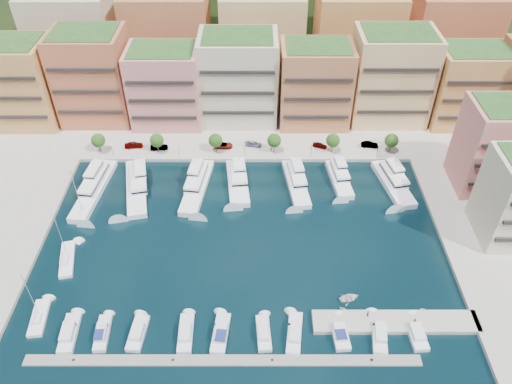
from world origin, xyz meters
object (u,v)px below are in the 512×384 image
(lamppost_0, at_px, (112,148))
(car_2, at_px, (223,145))
(cruiser_2, at_px, (138,333))
(person_1, at_px, (414,322))
(tree_3, at_px, (274,140))
(cruiser_7, at_px, (340,333))
(cruiser_6, at_px, (294,333))
(yacht_2, at_px, (197,184))
(sailboat_0, at_px, (39,318))
(car_4, at_px, (320,145))
(tender_3, at_px, (423,310))
(yacht_1, at_px, (137,185))
(lamppost_4, at_px, (378,148))
(yacht_5, at_px, (339,177))
(cruiser_1, at_px, (102,333))
(yacht_0, at_px, (94,186))
(tree_0, at_px, (98,140))
(yacht_3, at_px, (238,180))
(tender_1, at_px, (343,309))
(yacht_4, at_px, (296,181))
(tree_5, at_px, (392,140))
(sailboat_1, at_px, (67,260))
(cruiser_0, at_px, (69,333))
(tender_0, at_px, (349,298))
(car_1, at_px, (159,147))
(person_0, at_px, (368,314))
(tree_4, at_px, (333,140))
(lamppost_2, at_px, (245,148))
(car_3, at_px, (253,144))
(tree_2, at_px, (216,140))
(cruiser_9, at_px, (416,333))
(yacht_6, at_px, (393,181))
(cruiser_8, at_px, (379,333))
(lamppost_1, at_px, (178,148))
(tree_1, at_px, (157,140))
(lamppost_3, at_px, (311,148))
(sailboat_2, at_px, (82,213))
(car_0, at_px, (134,145))
(car_5, at_px, (370,145))

(lamppost_0, distance_m, car_2, 30.25)
(cruiser_2, distance_m, person_1, 52.48)
(tree_3, xyz_separation_m, cruiser_7, (10.92, -58.10, -4.17))
(cruiser_6, bearing_deg, yacht_2, 116.96)
(sailboat_0, height_order, car_4, sailboat_0)
(tender_3, bearing_deg, yacht_1, 80.18)
(lamppost_4, height_order, cruiser_6, lamppost_4)
(yacht_5, distance_m, cruiser_7, 47.10)
(cruiser_1, bearing_deg, yacht_0, 105.65)
(tree_3, height_order, lamppost_0, tree_3)
(tree_0, xyz_separation_m, yacht_3, (38.33, -12.63, -3.53))
(yacht_3, bearing_deg, tender_1, -61.07)
(cruiser_6, bearing_deg, yacht_4, 86.21)
(tree_3, relative_size, tree_5, 1.00)
(yacht_2, relative_size, sailboat_1, 1.64)
(tree_3, xyz_separation_m, yacht_5, (16.66, -11.36, -3.53))
(cruiser_0, height_order, tender_0, cruiser_0)
(car_1, xyz_separation_m, person_0, (48.57, -55.61, 0.04))
(tree_4, relative_size, cruiser_7, 0.74)
(lamppost_2, distance_m, car_1, 24.28)
(cruiser_1, distance_m, car_3, 67.12)
(yacht_3, height_order, cruiser_1, yacht_3)
(car_4, bearing_deg, tree_4, -102.63)
(cruiser_7, height_order, tender_1, cruiser_7)
(tree_2, xyz_separation_m, car_2, (1.86, 2.07, -3.01))
(cruiser_0, distance_m, cruiser_1, 6.28)
(tree_2, relative_size, cruiser_9, 0.73)
(cruiser_2, bearing_deg, yacht_6, 38.09)
(yacht_6, height_order, cruiser_8, yacht_6)
(tree_4, xyz_separation_m, lamppost_1, (-42.00, -2.30, -0.92))
(tree_1, height_order, lamppost_3, tree_1)
(lamppost_0, relative_size, cruiser_7, 0.55)
(yacht_0, relative_size, car_1, 4.98)
(yacht_2, distance_m, cruiser_0, 48.34)
(yacht_3, bearing_deg, cruiser_1, -118.12)
(sailboat_0, bearing_deg, tree_3, 49.12)
(lamppost_0, xyz_separation_m, yacht_3, (34.33, -10.33, -2.62))
(yacht_2, bearing_deg, tree_5, 15.29)
(tender_0, xyz_separation_m, tender_3, (14.28, -2.78, -0.07))
(cruiser_8, xyz_separation_m, person_0, (-1.74, 3.58, 1.29))
(sailboat_2, bearing_deg, car_0, 73.55)
(yacht_3, distance_m, person_0, 49.46)
(lamppost_4, height_order, yacht_6, yacht_6)
(cruiser_8, bearing_deg, tree_4, 92.33)
(lamppost_4, bearing_deg, tree_3, 175.30)
(cruiser_0, xyz_separation_m, cruiser_7, (51.18, -0.00, 0.02))
(car_5, bearing_deg, tender_0, 171.90)
(lamppost_0, height_order, cruiser_0, lamppost_0)
(car_3, bearing_deg, tree_0, 103.97)
(sailboat_1, xyz_separation_m, car_4, (59.03, 41.51, 1.38))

